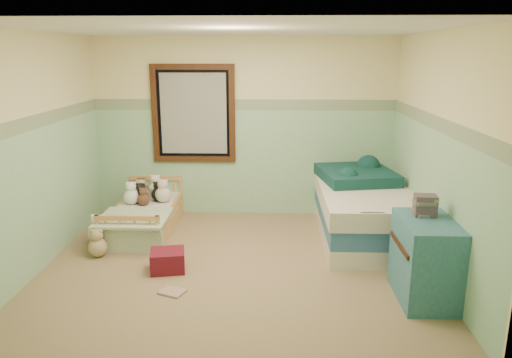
{
  "coord_description": "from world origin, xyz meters",
  "views": [
    {
      "loc": [
        0.39,
        -4.93,
        2.28
      ],
      "look_at": [
        0.22,
        0.35,
        0.89
      ],
      "focal_mm": 33.95,
      "sensor_mm": 36.0,
      "label": 1
    }
  ],
  "objects_px": {
    "twin_bed_frame": "(362,228)",
    "dresser": "(425,260)",
    "floor_book": "(172,292)",
    "toddler_bed_frame": "(145,223)",
    "plush_floor_cream": "(98,234)",
    "plush_floor_tan": "(98,247)",
    "red_pillow": "(168,261)"
  },
  "relations": [
    {
      "from": "toddler_bed_frame",
      "to": "twin_bed_frame",
      "type": "bearing_deg",
      "value": -2.59
    },
    {
      "from": "twin_bed_frame",
      "to": "floor_book",
      "type": "distance_m",
      "value": 2.65
    },
    {
      "from": "twin_bed_frame",
      "to": "dresser",
      "type": "bearing_deg",
      "value": -79.57
    },
    {
      "from": "plush_floor_tan",
      "to": "plush_floor_cream",
      "type": "bearing_deg",
      "value": 108.42
    },
    {
      "from": "twin_bed_frame",
      "to": "floor_book",
      "type": "xyz_separation_m",
      "value": [
        -2.12,
        -1.59,
        -0.1
      ]
    },
    {
      "from": "plush_floor_cream",
      "to": "dresser",
      "type": "xyz_separation_m",
      "value": [
        3.57,
        -1.24,
        0.26
      ]
    },
    {
      "from": "dresser",
      "to": "floor_book",
      "type": "xyz_separation_m",
      "value": [
        -2.41,
        0.01,
        -0.38
      ]
    },
    {
      "from": "floor_book",
      "to": "dresser",
      "type": "bearing_deg",
      "value": 23.08
    },
    {
      "from": "toddler_bed_frame",
      "to": "plush_floor_tan",
      "type": "relative_size",
      "value": 6.96
    },
    {
      "from": "floor_book",
      "to": "toddler_bed_frame",
      "type": "bearing_deg",
      "value": 135.86
    },
    {
      "from": "toddler_bed_frame",
      "to": "floor_book",
      "type": "relative_size",
      "value": 6.48
    },
    {
      "from": "toddler_bed_frame",
      "to": "twin_bed_frame",
      "type": "relative_size",
      "value": 0.73
    },
    {
      "from": "dresser",
      "to": "floor_book",
      "type": "height_order",
      "value": "dresser"
    },
    {
      "from": "toddler_bed_frame",
      "to": "plush_floor_tan",
      "type": "distance_m",
      "value": 0.93
    },
    {
      "from": "twin_bed_frame",
      "to": "dresser",
      "type": "distance_m",
      "value": 1.66
    },
    {
      "from": "toddler_bed_frame",
      "to": "floor_book",
      "type": "distance_m",
      "value": 1.86
    },
    {
      "from": "plush_floor_cream",
      "to": "dresser",
      "type": "relative_size",
      "value": 0.32
    },
    {
      "from": "dresser",
      "to": "twin_bed_frame",
      "type": "bearing_deg",
      "value": 100.43
    },
    {
      "from": "toddler_bed_frame",
      "to": "twin_bed_frame",
      "type": "height_order",
      "value": "twin_bed_frame"
    },
    {
      "from": "toddler_bed_frame",
      "to": "plush_floor_cream",
      "type": "xyz_separation_m",
      "value": [
        -0.44,
        -0.49,
        0.03
      ]
    },
    {
      "from": "plush_floor_cream",
      "to": "plush_floor_tan",
      "type": "xyz_separation_m",
      "value": [
        0.13,
        -0.38,
        -0.02
      ]
    },
    {
      "from": "plush_floor_tan",
      "to": "floor_book",
      "type": "height_order",
      "value": "plush_floor_tan"
    },
    {
      "from": "dresser",
      "to": "floor_book",
      "type": "bearing_deg",
      "value": 179.69
    },
    {
      "from": "floor_book",
      "to": "plush_floor_tan",
      "type": "bearing_deg",
      "value": 163.9
    },
    {
      "from": "toddler_bed_frame",
      "to": "plush_floor_tan",
      "type": "height_order",
      "value": "plush_floor_tan"
    },
    {
      "from": "plush_floor_cream",
      "to": "floor_book",
      "type": "bearing_deg",
      "value": -46.79
    },
    {
      "from": "dresser",
      "to": "red_pillow",
      "type": "distance_m",
      "value": 2.63
    },
    {
      "from": "red_pillow",
      "to": "plush_floor_tan",
      "type": "bearing_deg",
      "value": 158.66
    },
    {
      "from": "toddler_bed_frame",
      "to": "dresser",
      "type": "xyz_separation_m",
      "value": [
        3.12,
        -1.73,
        0.29
      ]
    },
    {
      "from": "dresser",
      "to": "floor_book",
      "type": "relative_size",
      "value": 3.32
    },
    {
      "from": "twin_bed_frame",
      "to": "red_pillow",
      "type": "distance_m",
      "value": 2.51
    },
    {
      "from": "dresser",
      "to": "plush_floor_tan",
      "type": "bearing_deg",
      "value": 165.96
    }
  ]
}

